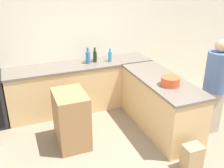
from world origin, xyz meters
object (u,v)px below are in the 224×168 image
(vinegar_bottle_clear, at_px, (88,57))
(olive_oil_bottle, at_px, (95,57))
(paper_bag, at_px, (192,158))
(island_table, at_px, (71,119))
(dish_soap_bottle, at_px, (110,56))
(mixing_bowl, at_px, (170,81))
(wine_bottle_dark, at_px, (95,56))
(water_bottle_blue, at_px, (88,57))
(person_at_peninsula, at_px, (215,85))

(vinegar_bottle_clear, distance_m, olive_oil_bottle, 0.16)
(paper_bag, bearing_deg, vinegar_bottle_clear, 107.04)
(island_table, relative_size, dish_soap_bottle, 3.46)
(mixing_bowl, bearing_deg, vinegar_bottle_clear, 118.42)
(island_table, distance_m, vinegar_bottle_clear, 1.51)
(wine_bottle_dark, bearing_deg, olive_oil_bottle, 71.01)
(water_bottle_blue, height_order, wine_bottle_dark, water_bottle_blue)
(island_table, xyz_separation_m, vinegar_bottle_clear, (0.66, 1.23, 0.58))
(vinegar_bottle_clear, relative_size, paper_bag, 0.56)
(dish_soap_bottle, bearing_deg, water_bottle_blue, 174.45)
(mixing_bowl, bearing_deg, water_bottle_blue, 121.08)
(mixing_bowl, xyz_separation_m, water_bottle_blue, (-0.90, 1.49, 0.05))
(vinegar_bottle_clear, bearing_deg, water_bottle_blue, -105.57)
(person_at_peninsula, bearing_deg, mixing_bowl, 168.40)
(island_table, relative_size, olive_oil_bottle, 4.83)
(water_bottle_blue, bearing_deg, mixing_bowl, -58.92)
(mixing_bowl, relative_size, vinegar_bottle_clear, 1.34)
(water_bottle_blue, xyz_separation_m, paper_bag, (0.78, -2.34, -0.87))
(island_table, height_order, water_bottle_blue, water_bottle_blue)
(island_table, xyz_separation_m, paper_bag, (1.41, -1.22, -0.25))
(mixing_bowl, xyz_separation_m, olive_oil_bottle, (-0.71, 1.62, 0.00))
(wine_bottle_dark, distance_m, person_at_peninsula, 2.25)
(water_bottle_blue, bearing_deg, dish_soap_bottle, -5.55)
(mixing_bowl, bearing_deg, olive_oil_bottle, 113.64)
(vinegar_bottle_clear, distance_m, paper_bag, 2.69)
(island_table, relative_size, person_at_peninsula, 0.55)
(person_at_peninsula, bearing_deg, wine_bottle_dark, 132.10)
(dish_soap_bottle, distance_m, person_at_peninsula, 2.02)
(island_table, bearing_deg, vinegar_bottle_clear, 61.58)
(island_table, distance_m, olive_oil_bottle, 1.60)
(vinegar_bottle_clear, bearing_deg, paper_bag, -72.96)
(olive_oil_bottle, distance_m, wine_bottle_dark, 0.12)
(island_table, xyz_separation_m, dish_soap_bottle, (1.07, 1.07, 0.59))
(person_at_peninsula, xyz_separation_m, paper_bag, (-0.87, -0.69, -0.69))
(wine_bottle_dark, relative_size, dish_soap_bottle, 1.13)
(dish_soap_bottle, relative_size, paper_bag, 0.66)
(island_table, relative_size, mixing_bowl, 3.03)
(water_bottle_blue, height_order, dish_soap_bottle, water_bottle_blue)
(island_table, xyz_separation_m, mixing_bowl, (1.53, -0.37, 0.56))
(mixing_bowl, xyz_separation_m, dish_soap_bottle, (-0.46, 1.44, 0.03))
(island_table, bearing_deg, olive_oil_bottle, 56.72)
(vinegar_bottle_clear, relative_size, wine_bottle_dark, 0.75)
(mixing_bowl, distance_m, paper_bag, 1.18)
(olive_oil_bottle, bearing_deg, person_at_peninsula, -50.40)
(olive_oil_bottle, bearing_deg, water_bottle_blue, -144.44)
(person_at_peninsula, distance_m, paper_bag, 1.31)
(water_bottle_blue, bearing_deg, wine_bottle_dark, 9.46)
(olive_oil_bottle, xyz_separation_m, water_bottle_blue, (-0.19, -0.13, 0.05))
(olive_oil_bottle, bearing_deg, island_table, -123.28)
(wine_bottle_dark, height_order, paper_bag, wine_bottle_dark)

